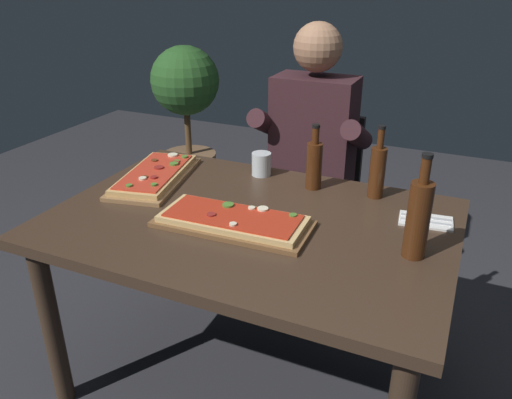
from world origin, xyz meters
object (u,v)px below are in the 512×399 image
oil_bottle_amber (314,164)px  pizza_rectangular_front (233,221)px  seated_diner (310,152)px  potted_plant_corner (187,110)px  vinegar_bottle_green (377,170)px  pizza_rectangular_left (155,175)px  dining_table (250,241)px  diner_chair (315,192)px  wine_bottle_dark (418,217)px  tumbler_near_camera (261,164)px

oil_bottle_amber → pizza_rectangular_front: bearing=-109.0°
seated_diner → potted_plant_corner: (-1.18, 0.81, -0.12)m
oil_bottle_amber → potted_plant_corner: potted_plant_corner is taller
pizza_rectangular_front → vinegar_bottle_green: 0.59m
pizza_rectangular_left → oil_bottle_amber: size_ratio=2.02×
pizza_rectangular_front → seated_diner: seated_diner is taller
dining_table → potted_plant_corner: (-1.21, 1.54, -0.02)m
vinegar_bottle_green → diner_chair: size_ratio=0.33×
seated_diner → wine_bottle_dark: bearing=-52.2°
tumbler_near_camera → seated_diner: bearing=74.4°
pizza_rectangular_front → wine_bottle_dark: (0.59, 0.05, 0.11)m
wine_bottle_dark → diner_chair: (-0.59, 0.88, -0.38)m
pizza_rectangular_front → potted_plant_corner: (-1.18, 1.62, -0.14)m
dining_table → diner_chair: 0.87m
wine_bottle_dark → tumbler_near_camera: size_ratio=3.42×
dining_table → tumbler_near_camera: (-0.13, 0.39, 0.14)m
seated_diner → vinegar_bottle_green: bearing=-43.8°
oil_bottle_amber → potted_plant_corner: size_ratio=0.25×
wine_bottle_dark → potted_plant_corner: wine_bottle_dark is taller
potted_plant_corner → diner_chair: bearing=-30.1°
dining_table → seated_diner: bearing=92.2°
diner_chair → seated_diner: size_ratio=0.65×
dining_table → seated_diner: size_ratio=1.05×
pizza_rectangular_front → oil_bottle_amber: size_ratio=2.07×
oil_bottle_amber → vinegar_bottle_green: bearing=4.1°
oil_bottle_amber → tumbler_near_camera: bearing=170.4°
dining_table → pizza_rectangular_front: bearing=-109.1°
pizza_rectangular_front → diner_chair: size_ratio=0.62×
dining_table → tumbler_near_camera: tumbler_near_camera is taller
pizza_rectangular_left → potted_plant_corner: size_ratio=0.50×
wine_bottle_dark → vinegar_bottle_green: size_ratio=1.17×
dining_table → pizza_rectangular_left: 0.54m
vinegar_bottle_green → seated_diner: (-0.39, 0.37, -0.11)m
tumbler_near_camera → potted_plant_corner: (-1.08, 1.16, -0.16)m
diner_chair → potted_plant_corner: (-1.18, 0.69, 0.14)m
pizza_rectangular_front → pizza_rectangular_left: bearing=154.1°
pizza_rectangular_front → wine_bottle_dark: size_ratio=1.63×
pizza_rectangular_front → pizza_rectangular_left: (-0.48, 0.23, 0.00)m
wine_bottle_dark → tumbler_near_camera: (-0.69, 0.41, -0.08)m
oil_bottle_amber → tumbler_near_camera: size_ratio=2.70×
pizza_rectangular_front → dining_table: bearing=70.9°
wine_bottle_dark → pizza_rectangular_left: bearing=170.5°
wine_bottle_dark → seated_diner: bearing=127.8°
wine_bottle_dark → oil_bottle_amber: wine_bottle_dark is taller
oil_bottle_amber → seated_diner: 0.43m
pizza_rectangular_front → tumbler_near_camera: bearing=102.0°
oil_bottle_amber → pizza_rectangular_left: bearing=-162.9°
pizza_rectangular_front → diner_chair: (-0.00, 0.94, -0.27)m
pizza_rectangular_left → vinegar_bottle_green: size_ratio=1.87×
pizza_rectangular_front → pizza_rectangular_left: size_ratio=1.03×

